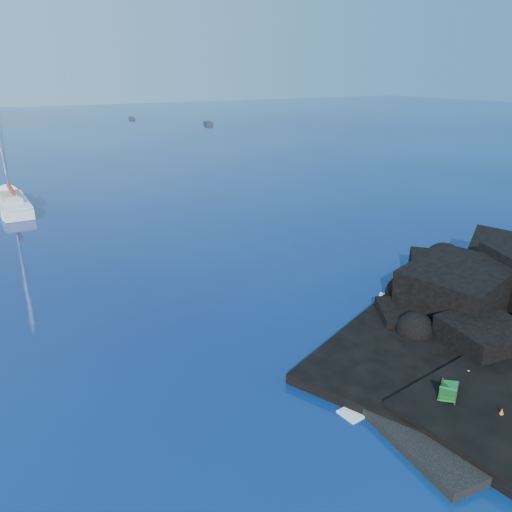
{
  "coord_description": "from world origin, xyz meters",
  "views": [
    {
      "loc": [
        -11.04,
        -8.88,
        12.25
      ],
      "look_at": [
        3.16,
        14.88,
        2.0
      ],
      "focal_mm": 35.0,
      "sensor_mm": 36.0,
      "label": 1
    }
  ],
  "objects": [
    {
      "name": "sailboat",
      "position": [
        -7.3,
        42.39,
        0.0
      ],
      "size": [
        2.76,
        12.63,
        13.21
      ],
      "primitive_type": null,
      "rotation": [
        0.0,
        0.0,
        0.01
      ],
      "color": "white",
      "rests_on": "ground"
    },
    {
      "name": "surf_foam",
      "position": [
        5.0,
        5.0,
        0.0
      ],
      "size": [
        10.0,
        8.0,
        0.06
      ],
      "primitive_type": null,
      "color": "white",
      "rests_on": "ground"
    },
    {
      "name": "distant_boat_b",
      "position": [
        43.8,
        105.82,
        0.0
      ],
      "size": [
        2.91,
        5.32,
        0.68
      ],
      "primitive_type": "cube",
      "rotation": [
        0.0,
        0.0,
        -0.28
      ],
      "color": "#28282D",
      "rests_on": "ground"
    },
    {
      "name": "marker_cone",
      "position": [
        4.23,
        -0.63,
        0.61
      ],
      "size": [
        0.34,
        0.34,
        0.51
      ],
      "primitive_type": "cone",
      "rotation": [
        0.0,
        0.0,
        -0.0
      ],
      "color": "orange",
      "rests_on": "beach"
    },
    {
      "name": "ground",
      "position": [
        0.0,
        0.0,
        0.0
      ],
      "size": [
        400.0,
        400.0,
        0.0
      ],
      "primitive_type": "plane",
      "color": "#04063C",
      "rests_on": "ground"
    },
    {
      "name": "sunbather",
      "position": [
        5.14,
        1.8,
        0.53
      ],
      "size": [
        1.85,
        0.46,
        0.25
      ],
      "primitive_type": null,
      "rotation": [
        0.0,
        0.0,
        -0.01
      ],
      "color": "tan",
      "rests_on": "towel"
    },
    {
      "name": "towel",
      "position": [
        5.14,
        1.8,
        0.38
      ],
      "size": [
        2.08,
        1.0,
        0.05
      ],
      "primitive_type": "cube",
      "rotation": [
        0.0,
        0.0,
        -0.01
      ],
      "color": "white",
      "rests_on": "beach"
    },
    {
      "name": "beach",
      "position": [
        4.5,
        0.5,
        0.0
      ],
      "size": [
        9.08,
        6.86,
        0.7
      ],
      "primitive_type": "cube",
      "rotation": [
        0.0,
        0.0,
        -0.1
      ],
      "color": "black",
      "rests_on": "ground"
    },
    {
      "name": "distant_boat_a",
      "position": [
        32.27,
        130.12,
        0.0
      ],
      "size": [
        2.15,
        4.42,
        0.57
      ],
      "primitive_type": "cube",
      "rotation": [
        0.0,
        0.0,
        -0.2
      ],
      "color": "#2B2C31",
      "rests_on": "ground"
    },
    {
      "name": "deck_chair",
      "position": [
        3.66,
        1.23,
        0.91
      ],
      "size": [
        1.76,
        1.49,
        1.12
      ],
      "primitive_type": null,
      "rotation": [
        0.0,
        0.0,
        0.58
      ],
      "color": "#166525",
      "rests_on": "beach"
    }
  ]
}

